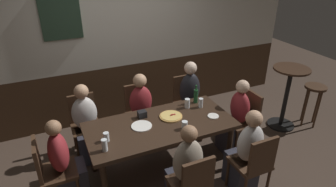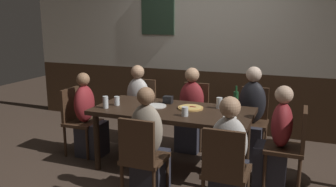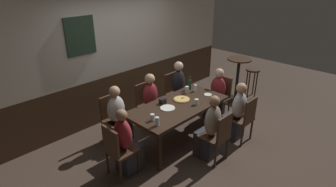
{
  "view_description": "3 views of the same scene",
  "coord_description": "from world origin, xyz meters",
  "px_view_note": "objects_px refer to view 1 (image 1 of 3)",
  "views": [
    {
      "loc": [
        -1.17,
        -2.82,
        2.7
      ],
      "look_at": [
        0.13,
        0.06,
        1.11
      ],
      "focal_mm": 30.79,
      "sensor_mm": 36.0,
      "label": 1
    },
    {
      "loc": [
        1.39,
        -3.71,
        1.81
      ],
      "look_at": [
        -0.05,
        -0.01,
        0.93
      ],
      "focal_mm": 37.5,
      "sensor_mm": 36.0,
      "label": 2
    },
    {
      "loc": [
        -3.21,
        -2.85,
        2.88
      ],
      "look_at": [
        -0.2,
        0.06,
        1.0
      ],
      "focal_mm": 29.02,
      "sensor_mm": 36.0,
      "label": 3
    }
  ],
  "objects_px": {
    "person_right_far": "(191,103)",
    "plate_white_small": "(213,116)",
    "chair_right_near": "(255,163)",
    "pint_glass_amber": "(106,137)",
    "tumbler_short": "(201,103)",
    "plate_white_large": "(142,126)",
    "beer_glass_tall": "(105,146)",
    "side_bar_table": "(287,93)",
    "chair_head_west": "(51,169)",
    "person_right_near": "(245,156)",
    "chair_mid_near": "(193,184)",
    "person_mid_near": "(185,175)",
    "person_left_far": "(87,129)",
    "dining_table": "(160,129)",
    "chair_left_far": "(85,121)",
    "condiment_caddy": "(142,114)",
    "highball_clear": "(185,125)",
    "chair_right_far": "(186,99)",
    "pint_glass_pale": "(187,104)",
    "chair_head_east": "(245,117)",
    "person_head_west": "(66,168)",
    "chair_mid_far": "(139,110)",
    "person_head_east": "(235,122)",
    "pizza": "(171,116)",
    "beer_bottle_green": "(196,96)",
    "person_mid_far": "(142,116)",
    "bar_stool": "(314,95)"
  },
  "relations": [
    {
      "from": "person_head_west",
      "to": "pizza",
      "type": "height_order",
      "value": "person_head_west"
    },
    {
      "from": "person_mid_near",
      "to": "highball_clear",
      "type": "xyz_separation_m",
      "value": [
        0.22,
        0.47,
        0.31
      ]
    },
    {
      "from": "beer_glass_tall",
      "to": "plate_white_small",
      "type": "distance_m",
      "value": 1.46
    },
    {
      "from": "condiment_caddy",
      "to": "bar_stool",
      "type": "height_order",
      "value": "condiment_caddy"
    },
    {
      "from": "beer_glass_tall",
      "to": "side_bar_table",
      "type": "relative_size",
      "value": 0.14
    },
    {
      "from": "beer_glass_tall",
      "to": "condiment_caddy",
      "type": "distance_m",
      "value": 0.77
    },
    {
      "from": "person_head_west",
      "to": "chair_mid_far",
      "type": "bearing_deg",
      "value": 36.03
    },
    {
      "from": "dining_table",
      "to": "highball_clear",
      "type": "height_order",
      "value": "highball_clear"
    },
    {
      "from": "chair_head_west",
      "to": "person_right_near",
      "type": "relative_size",
      "value": 0.79
    },
    {
      "from": "pint_glass_pale",
      "to": "chair_right_near",
      "type": "bearing_deg",
      "value": -73.84
    },
    {
      "from": "person_head_west",
      "to": "person_right_near",
      "type": "bearing_deg",
      "value": -19.17
    },
    {
      "from": "chair_right_near",
      "to": "side_bar_table",
      "type": "height_order",
      "value": "side_bar_table"
    },
    {
      "from": "chair_head_west",
      "to": "pint_glass_pale",
      "type": "xyz_separation_m",
      "value": [
        1.84,
        0.23,
        0.3
      ]
    },
    {
      "from": "tumbler_short",
      "to": "person_left_far",
      "type": "bearing_deg",
      "value": 160.54
    },
    {
      "from": "chair_right_near",
      "to": "person_right_far",
      "type": "xyz_separation_m",
      "value": [
        -0.0,
        1.55,
        0.01
      ]
    },
    {
      "from": "chair_head_east",
      "to": "plate_white_small",
      "type": "xyz_separation_m",
      "value": [
        -0.64,
        -0.12,
        0.25
      ]
    },
    {
      "from": "condiment_caddy",
      "to": "pint_glass_amber",
      "type": "bearing_deg",
      "value": -149.61
    },
    {
      "from": "pint_glass_pale",
      "to": "tumbler_short",
      "type": "bearing_deg",
      "value": -20.19
    },
    {
      "from": "chair_head_west",
      "to": "pint_glass_amber",
      "type": "height_order",
      "value": "chair_head_west"
    },
    {
      "from": "chair_mid_near",
      "to": "chair_left_far",
      "type": "bearing_deg",
      "value": 115.45
    },
    {
      "from": "person_mid_far",
      "to": "plate_white_small",
      "type": "bearing_deg",
      "value": -49.46
    },
    {
      "from": "chair_head_west",
      "to": "beer_bottle_green",
      "type": "bearing_deg",
      "value": 8.78
    },
    {
      "from": "chair_left_far",
      "to": "pizza",
      "type": "height_order",
      "value": "chair_left_far"
    },
    {
      "from": "person_head_east",
      "to": "side_bar_table",
      "type": "distance_m",
      "value": 1.14
    },
    {
      "from": "person_left_far",
      "to": "person_head_east",
      "type": "relative_size",
      "value": 1.01
    },
    {
      "from": "chair_head_east",
      "to": "person_right_near",
      "type": "xyz_separation_m",
      "value": [
        -0.53,
        -0.69,
        -0.03
      ]
    },
    {
      "from": "person_left_far",
      "to": "side_bar_table",
      "type": "xyz_separation_m",
      "value": [
        3.11,
        -0.52,
        0.14
      ]
    },
    {
      "from": "chair_right_near",
      "to": "pint_glass_amber",
      "type": "xyz_separation_m",
      "value": [
        -1.51,
        0.78,
        0.29
      ]
    },
    {
      "from": "person_mid_near",
      "to": "plate_white_large",
      "type": "relative_size",
      "value": 4.47
    },
    {
      "from": "side_bar_table",
      "to": "plate_white_small",
      "type": "bearing_deg",
      "value": -169.52
    },
    {
      "from": "tumbler_short",
      "to": "plate_white_large",
      "type": "distance_m",
      "value": 0.92
    },
    {
      "from": "chair_left_far",
      "to": "chair_right_far",
      "type": "relative_size",
      "value": 1.0
    },
    {
      "from": "chair_mid_far",
      "to": "pint_glass_pale",
      "type": "distance_m",
      "value": 0.85
    },
    {
      "from": "person_right_far",
      "to": "plate_white_small",
      "type": "xyz_separation_m",
      "value": [
        -0.12,
        -0.82,
        0.24
      ]
    },
    {
      "from": "person_left_far",
      "to": "chair_mid_near",
      "type": "bearing_deg",
      "value": -62.25
    },
    {
      "from": "chair_left_far",
      "to": "person_right_far",
      "type": "distance_m",
      "value": 1.64
    },
    {
      "from": "person_mid_far",
      "to": "tumbler_short",
      "type": "relative_size",
      "value": 8.59
    },
    {
      "from": "person_right_far",
      "to": "side_bar_table",
      "type": "height_order",
      "value": "person_right_far"
    },
    {
      "from": "person_right_far",
      "to": "pint_glass_pale",
      "type": "distance_m",
      "value": 0.63
    },
    {
      "from": "beer_glass_tall",
      "to": "pint_glass_pale",
      "type": "xyz_separation_m",
      "value": [
        1.26,
        0.47,
        -0.0
      ]
    },
    {
      "from": "chair_head_west",
      "to": "plate_white_large",
      "type": "xyz_separation_m",
      "value": [
        1.11,
        0.04,
        0.25
      ]
    },
    {
      "from": "beer_glass_tall",
      "to": "plate_white_small",
      "type": "height_order",
      "value": "beer_glass_tall"
    },
    {
      "from": "chair_head_east",
      "to": "plate_white_large",
      "type": "relative_size",
      "value": 3.43
    },
    {
      "from": "dining_table",
      "to": "person_mid_near",
      "type": "relative_size",
      "value": 1.62
    },
    {
      "from": "person_head_east",
      "to": "highball_clear",
      "type": "relative_size",
      "value": 10.82
    },
    {
      "from": "plate_white_large",
      "to": "person_mid_near",
      "type": "bearing_deg",
      "value": -72.27
    },
    {
      "from": "person_head_east",
      "to": "beer_bottle_green",
      "type": "bearing_deg",
      "value": 148.09
    },
    {
      "from": "pint_glass_amber",
      "to": "condiment_caddy",
      "type": "height_order",
      "value": "pint_glass_amber"
    },
    {
      "from": "dining_table",
      "to": "side_bar_table",
      "type": "bearing_deg",
      "value": 4.28
    },
    {
      "from": "person_right_near",
      "to": "chair_mid_near",
      "type": "bearing_deg",
      "value": -168.65
    }
  ]
}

